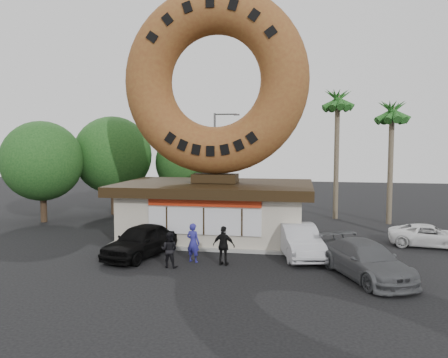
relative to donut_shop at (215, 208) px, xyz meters
name	(u,v)px	position (x,y,z in m)	size (l,w,h in m)	color
ground	(190,266)	(0.00, -5.98, -1.77)	(90.00, 90.00, 0.00)	black
donut_shop	(215,208)	(0.00, 0.00, 0.00)	(11.20, 7.20, 3.80)	beige
giant_donut	(215,81)	(0.00, 0.02, 7.39)	(10.70, 10.70, 2.73)	brown
tree_west	(113,155)	(-9.50, 7.02, 2.87)	(6.00, 6.00, 7.65)	#473321
tree_mid	(188,163)	(-4.00, 9.02, 2.25)	(5.20, 5.20, 6.63)	#473321
tree_far	(42,161)	(-13.00, 3.02, 2.56)	(5.60, 5.60, 7.14)	#473321
palm_near	(338,104)	(7.50, 8.02, 6.65)	(2.60, 2.60, 9.75)	#726651
palm_far	(392,115)	(11.00, 6.52, 5.72)	(2.60, 2.60, 8.75)	#726651
street_lamp	(217,157)	(-1.86, 10.02, 2.72)	(2.11, 0.20, 8.00)	#59595E
person_left	(193,243)	(-0.03, -5.26, -0.84)	(0.68, 0.44, 1.85)	navy
person_center	(169,250)	(-0.87, -6.31, -0.96)	(0.78, 0.61, 1.61)	black
person_right	(224,246)	(1.50, -5.55, -0.86)	(1.06, 0.44, 1.82)	black
car_black	(141,241)	(-2.82, -4.77, -0.97)	(1.88, 4.68, 1.59)	black
car_silver	(299,241)	(4.89, -3.35, -0.98)	(1.67, 4.78, 1.57)	#B8B8BD
car_grey	(366,260)	(7.67, -6.37, -1.02)	(2.10, 5.15, 1.50)	#595B5E
car_white	(430,236)	(11.89, -0.05, -1.18)	(1.95, 4.24, 1.18)	white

